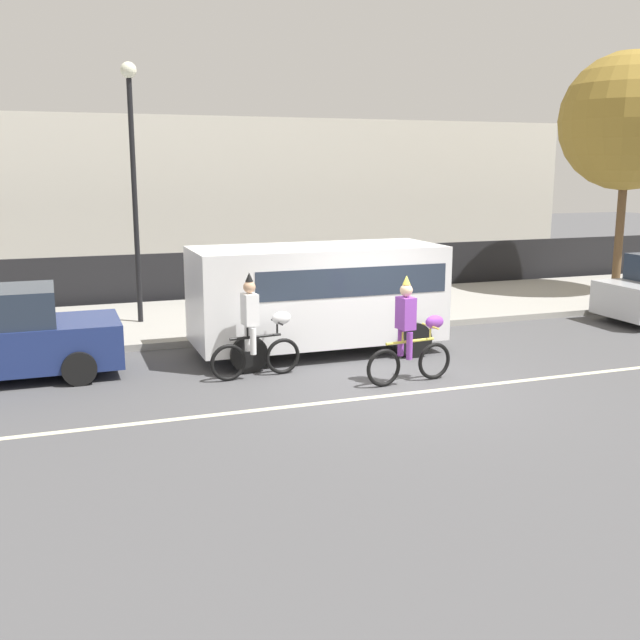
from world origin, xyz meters
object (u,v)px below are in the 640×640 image
at_px(parade_cyclist_purple, 411,336).
at_px(parade_cyclist_zebra, 256,332).
at_px(street_lamp_post, 133,155).
at_px(parked_van_white, 321,291).

bearing_deg(parade_cyclist_purple, parade_cyclist_zebra, 152.91).
xyz_separation_m(parade_cyclist_purple, street_lamp_post, (-3.93, 6.29, 3.15)).
distance_m(parade_cyclist_zebra, parade_cyclist_purple, 2.75).
bearing_deg(parked_van_white, parade_cyclist_purple, -74.51).
distance_m(parade_cyclist_zebra, street_lamp_post, 6.12).
relative_size(parade_cyclist_zebra, parked_van_white, 0.38).
bearing_deg(street_lamp_post, parked_van_white, -48.90).
height_order(parade_cyclist_zebra, parade_cyclist_purple, same).
xyz_separation_m(parade_cyclist_zebra, parade_cyclist_purple, (2.44, -1.25, 0.00)).
bearing_deg(parade_cyclist_purple, parked_van_white, 105.49).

